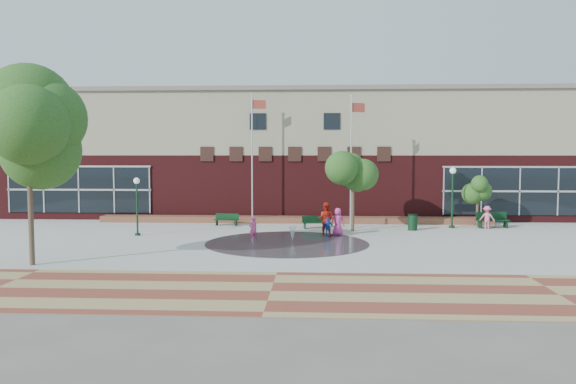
{
  "coord_description": "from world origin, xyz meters",
  "views": [
    {
      "loc": [
        1.57,
        -25.55,
        4.67
      ],
      "look_at": [
        0.0,
        4.0,
        2.6
      ],
      "focal_mm": 35.0,
      "sensor_mm": 36.0,
      "label": 1
    }
  ],
  "objects_px": {
    "trash_can": "(413,222)",
    "tree_big_left": "(28,128)",
    "child_splash": "(253,229)",
    "bench_left": "(227,222)",
    "flagpole_left": "(253,151)",
    "flagpole_right": "(352,154)"
  },
  "relations": [
    {
      "from": "trash_can",
      "to": "child_splash",
      "type": "height_order",
      "value": "child_splash"
    },
    {
      "from": "trash_can",
      "to": "tree_big_left",
      "type": "relative_size",
      "value": 0.12
    },
    {
      "from": "bench_left",
      "to": "flagpole_right",
      "type": "bearing_deg",
      "value": 1.93
    },
    {
      "from": "child_splash",
      "to": "bench_left",
      "type": "bearing_deg",
      "value": -108.19
    },
    {
      "from": "flagpole_left",
      "to": "flagpole_right",
      "type": "xyz_separation_m",
      "value": [
        6.33,
        -1.87,
        -0.19
      ]
    },
    {
      "from": "flagpole_left",
      "to": "trash_can",
      "type": "bearing_deg",
      "value": -32.21
    },
    {
      "from": "flagpole_left",
      "to": "tree_big_left",
      "type": "height_order",
      "value": "flagpole_left"
    },
    {
      "from": "trash_can",
      "to": "child_splash",
      "type": "distance_m",
      "value": 10.25
    },
    {
      "from": "trash_can",
      "to": "tree_big_left",
      "type": "bearing_deg",
      "value": -146.91
    },
    {
      "from": "bench_left",
      "to": "trash_can",
      "type": "xyz_separation_m",
      "value": [
        11.55,
        -1.62,
        0.25
      ]
    },
    {
      "from": "flagpole_left",
      "to": "tree_big_left",
      "type": "xyz_separation_m",
      "value": [
        -7.58,
        -14.14,
        0.91
      ]
    },
    {
      "from": "flagpole_right",
      "to": "trash_can",
      "type": "distance_m",
      "value": 5.52
    },
    {
      "from": "tree_big_left",
      "to": "trash_can",
      "type": "bearing_deg",
      "value": 33.09
    },
    {
      "from": "flagpole_left",
      "to": "trash_can",
      "type": "height_order",
      "value": "flagpole_left"
    },
    {
      "from": "flagpole_left",
      "to": "flagpole_right",
      "type": "distance_m",
      "value": 6.61
    },
    {
      "from": "flagpole_left",
      "to": "bench_left",
      "type": "xyz_separation_m",
      "value": [
        -1.59,
        -1.09,
        -4.52
      ]
    },
    {
      "from": "flagpole_right",
      "to": "child_splash",
      "type": "distance_m",
      "value": 8.73
    },
    {
      "from": "flagpole_left",
      "to": "flagpole_right",
      "type": "relative_size",
      "value": 1.05
    },
    {
      "from": "flagpole_left",
      "to": "bench_left",
      "type": "relative_size",
      "value": 5.41
    },
    {
      "from": "trash_can",
      "to": "tree_big_left",
      "type": "xyz_separation_m",
      "value": [
        -17.54,
        -11.43,
        5.18
      ]
    },
    {
      "from": "flagpole_left",
      "to": "child_splash",
      "type": "distance_m",
      "value": 8.54
    },
    {
      "from": "bench_left",
      "to": "tree_big_left",
      "type": "height_order",
      "value": "tree_big_left"
    }
  ]
}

